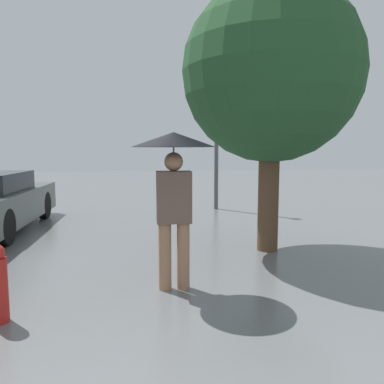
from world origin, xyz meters
TOP-DOWN VIEW (x-y plane):
  - pedestrian at (0.23, 3.66)m, footprint 0.99×0.99m
  - tree at (1.95, 5.25)m, footprint 2.89×2.89m
  - street_lamp at (1.96, 9.76)m, footprint 0.25×0.25m

SIDE VIEW (x-z plane):
  - pedestrian at x=0.23m, z-range 0.51..2.40m
  - street_lamp at x=1.96m, z-range 0.35..4.50m
  - tree at x=1.95m, z-range 0.72..5.09m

